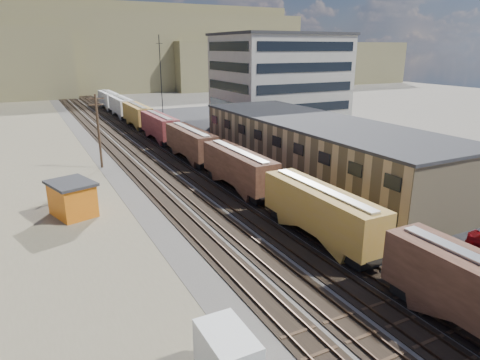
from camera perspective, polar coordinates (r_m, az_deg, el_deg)
name	(u,v)px	position (r m, az deg, el deg)	size (l,w,h in m)	color
ground	(364,311)	(29.11, 16.22, -16.43)	(300.00, 300.00, 0.00)	#6B6356
ballast_bed	(147,149)	(71.06, -12.27, 4.02)	(18.00, 200.00, 0.06)	#4C4742
dirt_yard	(8,183)	(59.23, -28.52, -0.37)	(24.00, 180.00, 0.03)	#766C51
asphalt_lot	(313,154)	(67.23, 9.74, 3.41)	(26.00, 120.00, 0.04)	#232326
rail_tracks	(144,149)	(70.91, -12.71, 4.04)	(11.40, 200.00, 0.24)	black
freight_train	(174,133)	(69.30, -8.85, 6.22)	(3.00, 119.74, 4.46)	black
warehouse	(317,149)	(54.51, 10.26, 4.09)	(12.40, 40.40, 7.25)	tan
office_tower	(279,83)	(85.40, 5.18, 12.79)	(22.60, 18.60, 18.45)	#9E998E
utility_pole_north	(99,130)	(60.64, -18.35, 6.40)	(2.20, 0.32, 10.00)	#382619
radio_mast	(161,86)	(80.82, -10.44, 12.23)	(1.20, 0.16, 18.00)	black
hills_north	(62,52)	(185.81, -22.61, 15.47)	(265.00, 80.00, 32.00)	brown
maintenance_shed	(72,198)	(44.73, -21.45, -2.29)	(4.87, 5.58, 3.46)	orange
parked_car_blue	(302,141)	(72.39, 8.30, 5.12)	(2.70, 5.86, 1.63)	navy
parked_car_far	(257,124)	(89.11, 2.29, 7.47)	(1.62, 4.02, 1.37)	silver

